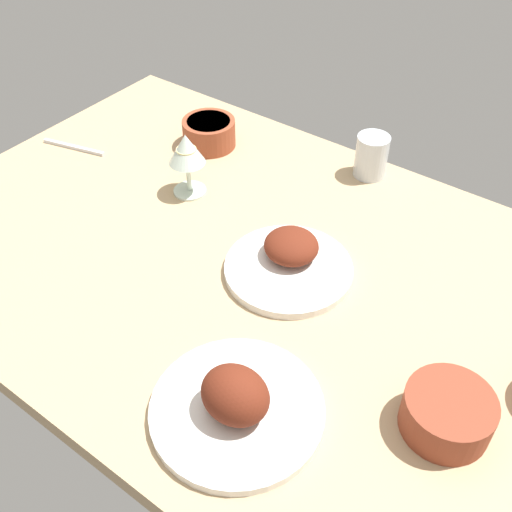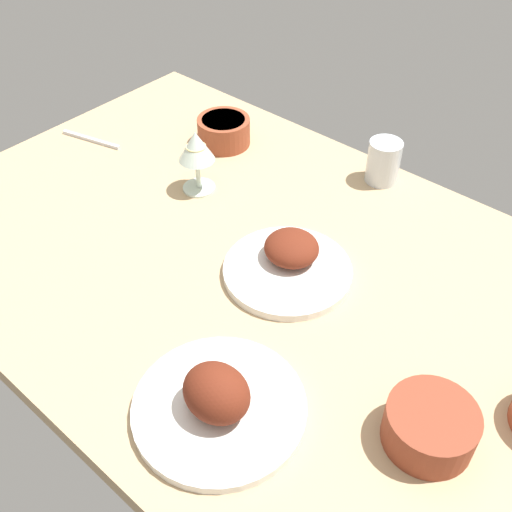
# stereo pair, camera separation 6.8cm
# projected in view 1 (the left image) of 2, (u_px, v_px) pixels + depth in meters

# --- Properties ---
(dining_table) EXTENTS (1.40, 0.90, 0.04)m
(dining_table) POSITION_uv_depth(u_px,v_px,m) (256.00, 272.00, 1.15)
(dining_table) COLOR tan
(dining_table) RESTS_ON ground
(plate_center_main) EXTENTS (0.26, 0.26, 0.09)m
(plate_center_main) POSITION_uv_depth(u_px,v_px,m) (236.00, 404.00, 0.88)
(plate_center_main) COLOR silver
(plate_center_main) RESTS_ON dining_table
(plate_far_side) EXTENTS (0.24, 0.24, 0.07)m
(plate_far_side) POSITION_uv_depth(u_px,v_px,m) (290.00, 260.00, 1.11)
(plate_far_side) COLOR silver
(plate_far_side) RESTS_ON dining_table
(bowl_onions) EXTENTS (0.13, 0.13, 0.06)m
(bowl_onions) POSITION_uv_depth(u_px,v_px,m) (448.00, 412.00, 0.86)
(bowl_onions) COLOR brown
(bowl_onions) RESTS_ON dining_table
(bowl_soup) EXTENTS (0.12, 0.12, 0.06)m
(bowl_soup) POSITION_uv_depth(u_px,v_px,m) (209.00, 132.00, 1.42)
(bowl_soup) COLOR brown
(bowl_soup) RESTS_ON dining_table
(wine_glass) EXTENTS (0.08, 0.08, 0.14)m
(wine_glass) POSITION_uv_depth(u_px,v_px,m) (186.00, 152.00, 1.24)
(wine_glass) COLOR silver
(wine_glass) RESTS_ON dining_table
(water_tumbler) EXTENTS (0.07, 0.07, 0.09)m
(water_tumbler) POSITION_uv_depth(u_px,v_px,m) (371.00, 156.00, 1.32)
(water_tumbler) COLOR silver
(water_tumbler) RESTS_ON dining_table
(fork_loose) EXTENTS (0.16, 0.05, 0.01)m
(fork_loose) POSITION_uv_depth(u_px,v_px,m) (74.00, 147.00, 1.43)
(fork_loose) COLOR silver
(fork_loose) RESTS_ON dining_table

